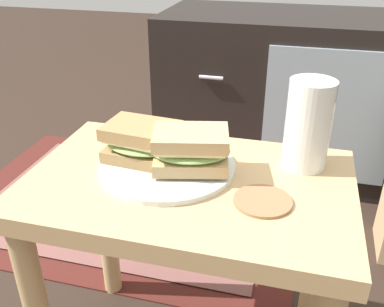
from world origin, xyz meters
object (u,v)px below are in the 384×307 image
object	(u,v)px
plate	(167,166)
beer_glass	(308,127)
tv_cabinet	(293,95)
coaster	(263,201)
sandwich_back	(192,149)
sandwich_front	(142,142)

from	to	relation	value
plate	beer_glass	distance (m)	0.26
tv_cabinet	coaster	xyz separation A→B (m)	(-0.02, -0.99, 0.17)
plate	coaster	bearing A→B (deg)	-19.88
tv_cabinet	coaster	bearing A→B (deg)	-90.91
plate	sandwich_back	size ratio (longest dim) A/B	1.58
sandwich_back	coaster	bearing A→B (deg)	-23.62
sandwich_back	beer_glass	world-z (taller)	beer_glass
sandwich_front	sandwich_back	size ratio (longest dim) A/B	0.94
sandwich_back	coaster	xyz separation A→B (m)	(0.13, -0.06, -0.05)
sandwich_front	sandwich_back	bearing A→B (deg)	-9.03
plate	sandwich_back	bearing A→B (deg)	-9.03
plate	beer_glass	bearing A→B (deg)	17.36
tv_cabinet	sandwich_front	size ratio (longest dim) A/B	6.64
plate	beer_glass	world-z (taller)	beer_glass
tv_cabinet	plate	world-z (taller)	tv_cabinet
plate	coaster	xyz separation A→B (m)	(0.18, -0.06, -0.00)
tv_cabinet	plate	xyz separation A→B (m)	(-0.19, -0.92, 0.17)
sandwich_front	beer_glass	xyz separation A→B (m)	(0.28, 0.07, 0.03)
coaster	plate	bearing A→B (deg)	160.12
tv_cabinet	sandwich_front	xyz separation A→B (m)	(-0.24, -0.91, 0.21)
tv_cabinet	beer_glass	size ratio (longest dim) A/B	6.01
plate	beer_glass	xyz separation A→B (m)	(0.23, 0.07, 0.07)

